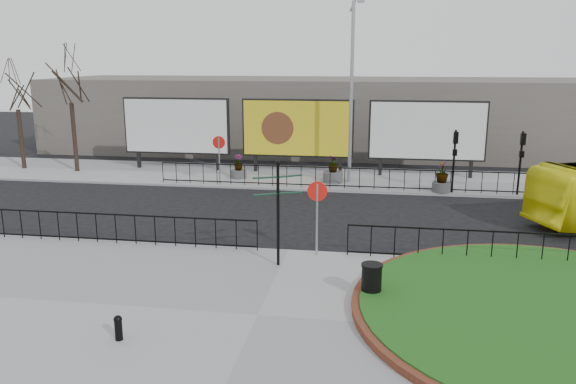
% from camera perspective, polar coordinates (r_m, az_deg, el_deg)
% --- Properties ---
extents(ground, '(90.00, 90.00, 0.00)m').
position_cam_1_polar(ground, '(19.05, 0.03, -6.20)').
color(ground, black).
rests_on(ground, ground).
extents(pavement_near, '(30.00, 10.00, 0.12)m').
position_cam_1_polar(pavement_near, '(14.49, -3.09, -12.57)').
color(pavement_near, gray).
rests_on(pavement_near, ground).
extents(pavement_far, '(44.00, 6.00, 0.12)m').
position_cam_1_polar(pavement_far, '(30.52, 3.49, 1.44)').
color(pavement_far, gray).
rests_on(pavement_far, ground).
extents(brick_edge, '(10.40, 10.40, 0.18)m').
position_cam_1_polar(brick_edge, '(15.79, 26.04, -11.12)').
color(brick_edge, maroon).
rests_on(brick_edge, pavement_near).
extents(grass_lawn, '(10.00, 10.00, 0.22)m').
position_cam_1_polar(grass_lawn, '(15.78, 26.05, -11.06)').
color(grass_lawn, '#194813').
rests_on(grass_lawn, pavement_near).
extents(railing_near_left, '(10.00, 0.10, 1.10)m').
position_cam_1_polar(railing_near_left, '(20.33, -17.10, -3.55)').
color(railing_near_left, black).
rests_on(railing_near_left, pavement_near).
extents(railing_near_right, '(9.00, 0.10, 1.10)m').
position_cam_1_polar(railing_near_right, '(18.72, 20.03, -5.24)').
color(railing_near_right, black).
rests_on(railing_near_right, pavement_near).
extents(railing_far, '(18.00, 0.10, 1.10)m').
position_cam_1_polar(railing_far, '(27.68, 5.04, 1.45)').
color(railing_far, black).
rests_on(railing_far, pavement_far).
extents(speed_sign_far, '(0.64, 0.07, 2.47)m').
position_cam_1_polar(speed_sign_far, '(28.57, -7.02, 4.32)').
color(speed_sign_far, gray).
rests_on(speed_sign_far, pavement_far).
extents(speed_sign_near, '(0.64, 0.07, 2.47)m').
position_cam_1_polar(speed_sign_near, '(17.99, 2.98, -1.03)').
color(speed_sign_near, gray).
rests_on(speed_sign_near, pavement_near).
extents(billboard_left, '(6.20, 0.31, 4.10)m').
position_cam_1_polar(billboard_left, '(32.91, -11.27, 6.57)').
color(billboard_left, black).
rests_on(billboard_left, pavement_far).
extents(billboard_mid, '(6.20, 0.31, 4.10)m').
position_cam_1_polar(billboard_mid, '(31.22, 0.97, 6.46)').
color(billboard_mid, black).
rests_on(billboard_mid, pavement_far).
extents(billboard_right, '(6.20, 0.31, 4.10)m').
position_cam_1_polar(billboard_right, '(31.05, 13.95, 6.03)').
color(billboard_right, black).
rests_on(billboard_right, pavement_far).
extents(lamp_post, '(0.74, 0.18, 9.23)m').
position_cam_1_polar(lamp_post, '(28.79, 6.47, 10.24)').
color(lamp_post, gray).
rests_on(lamp_post, pavement_far).
extents(signal_pole_a, '(0.22, 0.26, 3.00)m').
position_cam_1_polar(signal_pole_a, '(27.66, 16.57, 3.94)').
color(signal_pole_a, black).
rests_on(signal_pole_a, pavement_far).
extents(signal_pole_b, '(0.22, 0.26, 3.00)m').
position_cam_1_polar(signal_pole_b, '(28.22, 22.63, 3.65)').
color(signal_pole_b, black).
rests_on(signal_pole_b, pavement_far).
extents(tree_left, '(2.00, 2.00, 7.00)m').
position_cam_1_polar(tree_left, '(33.80, -21.10, 7.85)').
color(tree_left, '#2D2119').
rests_on(tree_left, pavement_far).
extents(tree_mid, '(2.00, 2.00, 6.20)m').
position_cam_1_polar(tree_mid, '(35.94, -25.69, 7.07)').
color(tree_mid, '#2D2119').
rests_on(tree_mid, pavement_far).
extents(building_backdrop, '(40.00, 10.00, 5.00)m').
position_cam_1_polar(building_backdrop, '(40.01, 4.92, 7.83)').
color(building_backdrop, '#59564E').
rests_on(building_backdrop, ground).
extents(fingerpost_sign, '(1.48, 0.89, 3.31)m').
position_cam_1_polar(fingerpost_sign, '(17.06, -1.02, -1.13)').
color(fingerpost_sign, black).
rests_on(fingerpost_sign, pavement_near).
extents(bollard, '(0.19, 0.19, 0.60)m').
position_cam_1_polar(bollard, '(13.71, -16.86, -12.95)').
color(bollard, black).
rests_on(bollard, pavement_near).
extents(litter_bin, '(0.58, 0.58, 0.96)m').
position_cam_1_polar(litter_bin, '(15.37, 8.48, -8.91)').
color(litter_bin, black).
rests_on(litter_bin, pavement_near).
extents(planter_a, '(0.84, 0.84, 1.29)m').
position_cam_1_polar(planter_a, '(30.17, -5.05, 2.30)').
color(planter_a, '#4C4C4F').
rests_on(planter_a, pavement_far).
extents(planter_b, '(1.03, 1.03, 1.41)m').
position_cam_1_polar(planter_b, '(29.15, 4.59, 1.89)').
color(planter_b, '#4C4C4F').
rests_on(planter_b, pavement_far).
extents(planter_c, '(0.89, 0.89, 1.51)m').
position_cam_1_polar(planter_c, '(27.90, 15.35, 1.23)').
color(planter_c, '#4C4C4F').
rests_on(planter_c, pavement_far).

